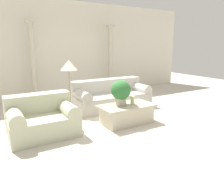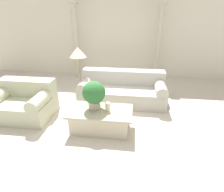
{
  "view_description": "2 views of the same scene",
  "coord_description": "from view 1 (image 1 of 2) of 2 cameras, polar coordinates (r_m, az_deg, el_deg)",
  "views": [
    {
      "loc": [
        -2.61,
        -4.34,
        1.76
      ],
      "look_at": [
        -0.15,
        -0.17,
        0.62
      ],
      "focal_mm": 35.0,
      "sensor_mm": 36.0,
      "label": 1
    },
    {
      "loc": [
        0.69,
        -3.31,
        2.14
      ],
      "look_at": [
        0.28,
        -0.05,
        0.58
      ],
      "focal_mm": 28.0,
      "sensor_mm": 36.0,
      "label": 2
    }
  ],
  "objects": [
    {
      "name": "ground_plane",
      "position": [
        5.36,
        0.44,
        -5.89
      ],
      "size": [
        16.0,
        16.0,
        0.0
      ],
      "primitive_type": "plane",
      "color": "beige"
    },
    {
      "name": "wall_back",
      "position": [
        7.87,
        -11.45,
        11.84
      ],
      "size": [
        10.0,
        0.06,
        3.2
      ],
      "color": "silver",
      "rests_on": "ground_plane"
    },
    {
      "name": "sofa_long",
      "position": [
        6.23,
        -0.41,
        -0.07
      ],
      "size": [
        2.17,
        0.96,
        0.79
      ],
      "color": "#B7B2A8",
      "rests_on": "ground_plane"
    },
    {
      "name": "loveseat",
      "position": [
        4.57,
        -17.89,
        -5.56
      ],
      "size": [
        1.28,
        0.96,
        0.79
      ],
      "color": "beige",
      "rests_on": "ground_plane"
    },
    {
      "name": "coffee_table",
      "position": [
        5.0,
        3.83,
        -4.67
      ],
      "size": [
        1.26,
        0.69,
        0.43
      ],
      "color": "beige",
      "rests_on": "ground_plane"
    },
    {
      "name": "potted_plant",
      "position": [
        4.86,
        2.32,
        1.28
      ],
      "size": [
        0.44,
        0.44,
        0.57
      ],
      "color": "#B2A893",
      "rests_on": "coffee_table"
    },
    {
      "name": "pillar_candle",
      "position": [
        5.0,
        5.38,
        -1.09
      ],
      "size": [
        0.09,
        0.09,
        0.19
      ],
      "color": "beige",
      "rests_on": "coffee_table"
    },
    {
      "name": "floor_lamp",
      "position": [
        5.7,
        -11.21,
        7.4
      ],
      "size": [
        0.43,
        0.43,
        1.38
      ],
      "color": "gray",
      "rests_on": "ground_plane"
    },
    {
      "name": "column_left",
      "position": [
        7.13,
        -19.95,
        8.39
      ],
      "size": [
        0.25,
        0.25,
        2.45
      ],
      "color": "beige",
      "rests_on": "ground_plane"
    },
    {
      "name": "column_right",
      "position": [
        8.1,
        -0.37,
        9.65
      ],
      "size": [
        0.25,
        0.25,
        2.45
      ],
      "color": "beige",
      "rests_on": "ground_plane"
    }
  ]
}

